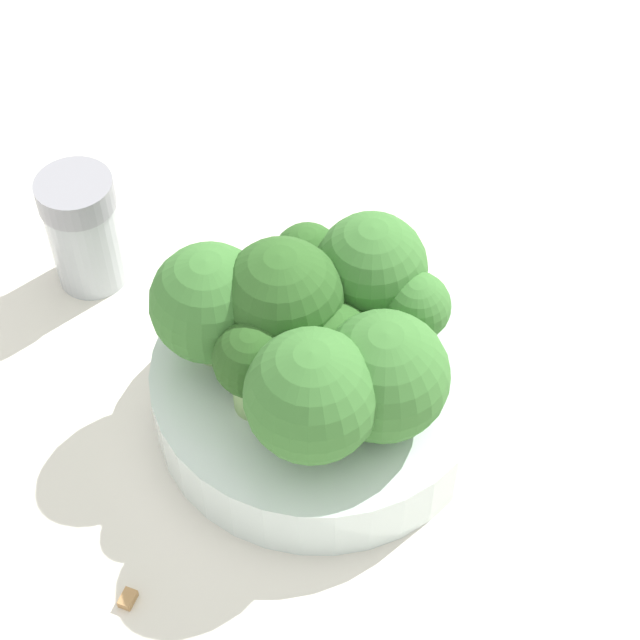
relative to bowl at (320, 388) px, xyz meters
The scene contains 14 objects.
ground_plane 0.02m from the bowl, ahead, with size 3.00×3.00×0.00m, color silver.
bowl is the anchor object (origin of this frame).
broccoli_floret_0 0.07m from the bowl, 156.09° to the right, with size 0.05×0.05×0.06m.
broccoli_floret_1 0.06m from the bowl, 107.74° to the left, with size 0.06×0.06×0.06m.
broccoli_floret_2 0.06m from the bowl, 49.50° to the right, with size 0.06×0.06×0.07m.
broccoli_floret_3 0.06m from the bowl, ahead, with size 0.04×0.04×0.05m.
broccoli_floret_4 0.07m from the bowl, 58.36° to the left, with size 0.06×0.06×0.07m.
broccoli_floret_5 0.06m from the bowl, 109.52° to the right, with size 0.03×0.03×0.05m.
broccoli_floret_6 0.07m from the bowl, 166.62° to the left, with size 0.03×0.03×0.05m.
broccoli_floret_7 0.07m from the bowl, 38.14° to the right, with size 0.06×0.06×0.06m.
broccoli_floret_8 0.04m from the bowl, 98.32° to the left, with size 0.04×0.04×0.05m.
pepper_shaker 0.16m from the bowl, 63.08° to the right, with size 0.04×0.04×0.07m.
almond_crumb_0 0.13m from the bowl, 23.52° to the left, with size 0.01×0.01×0.01m, color #AD7F4C.
almond_crumb_1 0.12m from the bowl, 132.79° to the right, with size 0.01×0.01×0.01m, color tan.
Camera 1 is at (0.14, 0.28, 0.44)m, focal length 60.00 mm.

